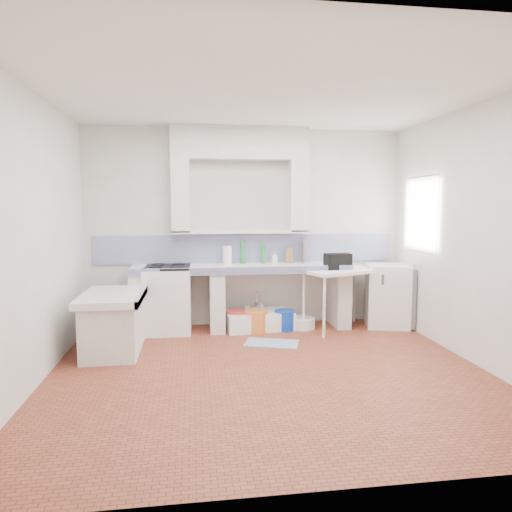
{
  "coord_description": "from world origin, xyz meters",
  "views": [
    {
      "loc": [
        -0.76,
        -4.48,
        1.71
      ],
      "look_at": [
        0.0,
        1.0,
        1.1
      ],
      "focal_mm": 31.85,
      "sensor_mm": 36.0,
      "label": 1
    }
  ],
  "objects": [
    {
      "name": "floor",
      "position": [
        0.0,
        0.0,
        0.0
      ],
      "size": [
        4.5,
        4.5,
        0.0
      ],
      "primitive_type": "plane",
      "color": "brown",
      "rests_on": "ground"
    },
    {
      "name": "ceiling",
      "position": [
        0.0,
        0.0,
        2.8
      ],
      "size": [
        4.5,
        4.5,
        0.0
      ],
      "primitive_type": "plane",
      "rotation": [
        3.14,
        0.0,
        0.0
      ],
      "color": "white",
      "rests_on": "ground"
    },
    {
      "name": "wall_back",
      "position": [
        0.0,
        2.0,
        1.4
      ],
      "size": [
        4.5,
        0.0,
        4.5
      ],
      "primitive_type": "plane",
      "rotation": [
        1.57,
        0.0,
        0.0
      ],
      "color": "silver",
      "rests_on": "ground"
    },
    {
      "name": "wall_front",
      "position": [
        0.0,
        -2.0,
        1.4
      ],
      "size": [
        4.5,
        0.0,
        4.5
      ],
      "primitive_type": "plane",
      "rotation": [
        -1.57,
        0.0,
        0.0
      ],
      "color": "silver",
      "rests_on": "ground"
    },
    {
      "name": "wall_left",
      "position": [
        -2.25,
        0.0,
        1.4
      ],
      "size": [
        0.0,
        4.5,
        4.5
      ],
      "primitive_type": "plane",
      "rotation": [
        1.57,
        0.0,
        1.57
      ],
      "color": "silver",
      "rests_on": "ground"
    },
    {
      "name": "wall_right",
      "position": [
        2.25,
        0.0,
        1.4
      ],
      "size": [
        0.0,
        4.5,
        4.5
      ],
      "primitive_type": "plane",
      "rotation": [
        1.57,
        0.0,
        -1.57
      ],
      "color": "silver",
      "rests_on": "ground"
    },
    {
      "name": "alcove_mass",
      "position": [
        -0.1,
        1.88,
        2.58
      ],
      "size": [
        1.9,
        0.25,
        0.45
      ],
      "primitive_type": "cube",
      "color": "silver",
      "rests_on": "ground"
    },
    {
      "name": "window_frame",
      "position": [
        2.42,
        1.2,
        1.6
      ],
      "size": [
        0.35,
        0.86,
        1.06
      ],
      "primitive_type": "cube",
      "color": "#361F11",
      "rests_on": "ground"
    },
    {
      "name": "lace_valance",
      "position": [
        2.28,
        1.2,
        1.98
      ],
      "size": [
        0.01,
        0.84,
        0.24
      ],
      "primitive_type": "cube",
      "color": "white",
      "rests_on": "ground"
    },
    {
      "name": "counter_slab",
      "position": [
        -0.1,
        1.7,
        0.86
      ],
      "size": [
        3.0,
        0.6,
        0.08
      ],
      "primitive_type": "cube",
      "color": "white",
      "rests_on": "ground"
    },
    {
      "name": "counter_lip",
      "position": [
        -0.1,
        1.42,
        0.86
      ],
      "size": [
        3.0,
        0.04,
        0.1
      ],
      "primitive_type": "cube",
      "color": "navy",
      "rests_on": "ground"
    },
    {
      "name": "counter_pier_left",
      "position": [
        -1.5,
        1.7,
        0.41
      ],
      "size": [
        0.2,
        0.55,
        0.82
      ],
      "primitive_type": "cube",
      "color": "silver",
      "rests_on": "ground"
    },
    {
      "name": "counter_pier_mid",
      "position": [
        -0.45,
        1.7,
        0.41
      ],
      "size": [
        0.2,
        0.55,
        0.82
      ],
      "primitive_type": "cube",
      "color": "silver",
      "rests_on": "ground"
    },
    {
      "name": "counter_pier_right",
      "position": [
        1.3,
        1.7,
        0.41
      ],
      "size": [
        0.2,
        0.55,
        0.82
      ],
      "primitive_type": "cube",
      "color": "silver",
      "rests_on": "ground"
    },
    {
      "name": "peninsula_top",
      "position": [
        -1.7,
        0.9,
        0.66
      ],
      "size": [
        0.7,
        1.1,
        0.08
      ],
      "primitive_type": "cube",
      "color": "white",
      "rests_on": "ground"
    },
    {
      "name": "peninsula_base",
      "position": [
        -1.7,
        0.9,
        0.31
      ],
      "size": [
        0.6,
        1.0,
        0.62
      ],
      "primitive_type": "cube",
      "color": "silver",
      "rests_on": "ground"
    },
    {
      "name": "peninsula_lip",
      "position": [
        -1.37,
        0.9,
        0.66
      ],
      "size": [
        0.04,
        1.1,
        0.1
      ],
      "primitive_type": "cube",
      "color": "navy",
      "rests_on": "ground"
    },
    {
      "name": "backsplash",
      "position": [
        0.0,
        1.99,
        1.1
      ],
      "size": [
        4.27,
        0.03,
        0.4
      ],
      "primitive_type": "cube",
      "color": "navy",
      "rests_on": "ground"
    },
    {
      "name": "stove",
      "position": [
        -1.11,
        1.69,
        0.44
      ],
      "size": [
        0.64,
        0.62,
        0.88
      ],
      "primitive_type": "cube",
      "rotation": [
        0.0,
        0.0,
        -0.04
      ],
      "color": "white",
      "rests_on": "ground"
    },
    {
      "name": "sink",
      "position": [
        0.13,
        1.66,
        0.11
      ],
      "size": [
        0.98,
        0.61,
        0.22
      ],
      "primitive_type": "cube",
      "rotation": [
        0.0,
        0.0,
        0.12
      ],
      "color": "white",
      "rests_on": "ground"
    },
    {
      "name": "side_table",
      "position": [
        1.25,
        1.49,
        0.42
      ],
      "size": [
        1.15,
        0.89,
        0.04
      ],
      "primitive_type": "cube",
      "rotation": [
        0.0,
        0.0,
        0.37
      ],
      "color": "white",
      "rests_on": "ground"
    },
    {
      "name": "fridge",
      "position": [
        1.97,
        1.58,
        0.44
      ],
      "size": [
        0.7,
        0.7,
        0.88
      ],
      "primitive_type": "cube",
      "rotation": [
        0.0,
        0.0,
        -0.26
      ],
      "color": "white",
      "rests_on": "ground"
    },
    {
      "name": "bucket_red",
      "position": [
        -0.18,
        1.6,
        0.14
      ],
      "size": [
        0.37,
        0.37,
        0.29
      ],
      "primitive_type": "cylinder",
      "rotation": [
        0.0,
        0.0,
        -0.21
      ],
      "color": "#B32F2E",
      "rests_on": "ground"
    },
    {
      "name": "bucket_orange",
      "position": [
        0.07,
        1.53,
        0.15
      ],
      "size": [
        0.33,
        0.33,
        0.3
      ],
      "primitive_type": "cylinder",
      "rotation": [
        0.0,
        0.0,
        0.03
      ],
      "color": "orange",
      "rests_on": "ground"
    },
    {
      "name": "bucket_blue",
      "position": [
        0.48,
        1.57,
        0.14
      ],
      "size": [
        0.38,
        0.38,
        0.27
      ],
      "primitive_type": "cylinder",
      "rotation": [
        0.0,
        0.0,
        0.37
      ],
      "color": "#0E3BB0",
      "rests_on": "ground"
    },
    {
      "name": "basin_white",
      "position": [
        0.74,
        1.62,
        0.07
      ],
      "size": [
        0.45,
        0.45,
        0.15
      ],
      "primitive_type": "cylinder",
      "rotation": [
        0.0,
        0.0,
        0.22
      ],
      "color": "white",
      "rests_on": "ground"
    },
    {
      "name": "water_bottle_a",
      "position": [
        -0.02,
        1.82,
        0.15
      ],
      "size": [
        0.09,
        0.09,
        0.3
      ],
      "primitive_type": "cylinder",
      "rotation": [
        0.0,
        0.0,
        -0.19
      ],
      "color": "silver",
      "rests_on": "ground"
    },
    {
      "name": "water_bottle_b",
      "position": [
        0.2,
        1.85,
        0.15
      ],
      "size": [
        0.1,
        0.1,
        0.31
      ],
      "primitive_type": "cylinder",
      "rotation": [
        0.0,
        0.0,
        -0.24
      ],
      "color": "silver",
      "rests_on": "ground"
    },
    {
      "name": "black_bag",
      "position": [
        1.21,
        1.5,
        0.95
      ],
      "size": [
        0.37,
        0.23,
        0.22
      ],
      "primitive_type": "cube",
      "rotation": [
        0.0,
        0.0,
        0.1
      ],
      "color": "black",
      "rests_on": "side_table"
    },
    {
      "name": "green_bottle_a",
      "position": [
        -0.07,
        1.85,
        1.06
      ],
      "size": [
        0.08,
        0.08,
        0.32
      ],
      "primitive_type": "cylinder",
      "rotation": [
        0.0,
        0.0,
        0.11
      ],
      "color": "#257B34",
      "rests_on": "counter_slab"
    },
    {
      "name": "green_bottle_b",
      "position": [
        0.21,
        1.85,
        1.04
      ],
      "size": [
        0.08,
        0.08,
        0.28
      ],
      "primitive_type": "cylinder",
      "rotation": [
        0.0,
        0.0,
        0.33
      ],
      "color": "#257B34",
      "rests_on": "counter_slab"
    },
    {
      "name": "knife_block",
      "position": [
        0.6,
        1.85,
        1.01
      ],
      "size": [
        0.12,
        0.11,
        0.21
      ],
      "primitive_type": "cube",
      "rotation": [
        0.0,
        0.0,
        -0.21
      ],
      "color": "olive",
      "rests_on": "counter_slab"
    },
    {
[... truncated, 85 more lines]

